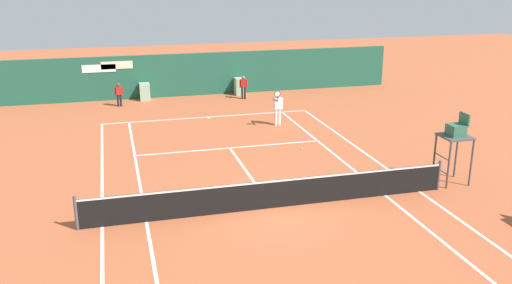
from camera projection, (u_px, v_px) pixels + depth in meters
name	position (u px, v px, depth m)	size (l,w,h in m)	color
ground_plane	(267.00, 201.00, 18.34)	(80.00, 80.00, 0.01)	#B25633
tennis_net	(272.00, 193.00, 17.66)	(12.10, 0.10, 1.07)	#4C4C51
sponsor_back_wall	(192.00, 75.00, 33.08)	(25.00, 1.02, 2.53)	#1E5642
umpire_chair	(456.00, 136.00, 19.41)	(1.00, 1.00, 2.56)	#47474C
player_on_baseline	(278.00, 106.00, 26.83)	(0.62, 0.69, 1.84)	white
ball_kid_left_post	(119.00, 93.00, 30.57)	(0.44, 0.18, 1.31)	black
ball_kid_right_post	(243.00, 86.00, 32.30)	(0.45, 0.23, 1.37)	black
tennis_ball_near_service_line	(302.00, 149.00, 23.50)	(0.07, 0.07, 0.07)	#CCE033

